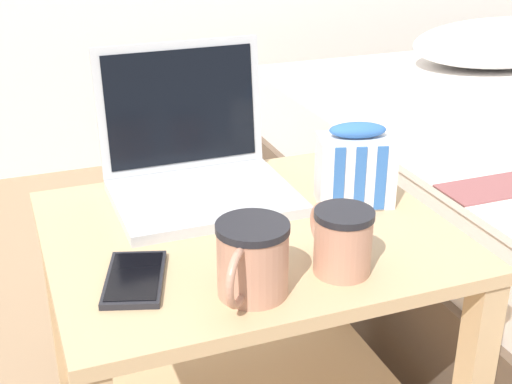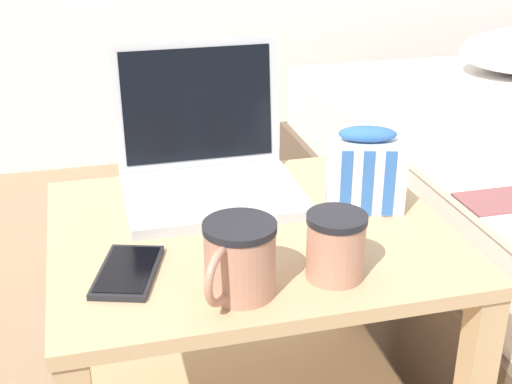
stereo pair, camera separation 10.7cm
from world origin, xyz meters
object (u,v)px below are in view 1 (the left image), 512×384
mug_front_right (342,237)px  snack_bag (355,167)px  mug_front_left (252,256)px  laptop (196,167)px  cell_phone (135,279)px

mug_front_right → snack_bag: size_ratio=0.87×
mug_front_left → mug_front_right: 0.14m
laptop → cell_phone: size_ratio=1.90×
mug_front_left → cell_phone: size_ratio=0.79×
mug_front_right → cell_phone: bearing=165.4°
laptop → mug_front_left: laptop is taller
laptop → mug_front_left: 0.35m
laptop → mug_front_right: bearing=-71.1°
snack_bag → laptop: bearing=151.0°
mug_front_left → snack_bag: size_ratio=0.87×
laptop → cell_phone: bearing=-122.8°
mug_front_right → cell_phone: 0.29m
mug_front_left → mug_front_right: (0.14, 0.01, -0.00)m
snack_bag → cell_phone: (-0.41, -0.13, -0.06)m
laptop → mug_front_left: bearing=-94.2°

